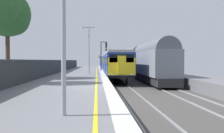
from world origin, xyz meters
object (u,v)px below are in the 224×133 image
(signal_gantry, at_px, (103,52))
(platform_lamp_mid, at_px, (89,46))
(commuter_train_at_platform, at_px, (108,62))
(freight_train_adjacent_track, at_px, (133,61))
(background_tree_centre, at_px, (9,15))
(speed_limit_sign, at_px, (101,61))
(platform_lamp_near, at_px, (63,4))

(signal_gantry, distance_m, platform_lamp_mid, 9.74)
(commuter_train_at_platform, xyz_separation_m, freight_train_adjacent_track, (4.00, -11.65, 0.33))
(commuter_train_at_platform, bearing_deg, background_tree_centre, -107.16)
(freight_train_adjacent_track, distance_m, background_tree_centre, 25.94)
(signal_gantry, bearing_deg, freight_train_adjacent_track, 33.88)
(speed_limit_sign, bearing_deg, platform_lamp_near, -92.79)
(freight_train_adjacent_track, bearing_deg, speed_limit_sign, -135.87)
(freight_train_adjacent_track, height_order, platform_lamp_near, platform_lamp_near)
(commuter_train_at_platform, xyz_separation_m, platform_lamp_mid, (-3.37, -24.86, 2.11))
(freight_train_adjacent_track, bearing_deg, platform_lamp_near, -101.27)
(speed_limit_sign, bearing_deg, platform_lamp_mid, -101.46)
(signal_gantry, distance_m, platform_lamp_near, 33.40)
(freight_train_adjacent_track, xyz_separation_m, platform_lamp_mid, (-7.38, -13.21, 1.78))
(commuter_train_at_platform, relative_size, background_tree_centre, 8.17)
(commuter_train_at_platform, xyz_separation_m, background_tree_centre, (-10.19, -32.99, 4.33))
(freight_train_adjacent_track, relative_size, platform_lamp_near, 8.32)
(freight_train_adjacent_track, relative_size, speed_limit_sign, 18.67)
(commuter_train_at_platform, bearing_deg, signal_gantry, -95.44)
(signal_gantry, relative_size, speed_limit_sign, 1.89)
(signal_gantry, bearing_deg, platform_lamp_near, -93.29)
(platform_lamp_mid, bearing_deg, freight_train_adjacent_track, 60.82)
(commuter_train_at_platform, height_order, speed_limit_sign, commuter_train_at_platform)
(signal_gantry, xyz_separation_m, platform_lamp_near, (-1.91, -33.34, 0.35))
(speed_limit_sign, height_order, background_tree_centre, background_tree_centre)
(platform_lamp_mid, bearing_deg, signal_gantry, 78.65)
(freight_train_adjacent_track, height_order, platform_lamp_mid, platform_lamp_mid)
(signal_gantry, distance_m, speed_limit_sign, 2.44)
(freight_train_adjacent_track, height_order, background_tree_centre, background_tree_centre)
(freight_train_adjacent_track, bearing_deg, platform_lamp_mid, -119.18)
(platform_lamp_near, xyz_separation_m, background_tree_centre, (-6.81, 15.67, 2.34))
(freight_train_adjacent_track, distance_m, platform_lamp_mid, 15.24)
(commuter_train_at_platform, relative_size, platform_lamp_mid, 11.09)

